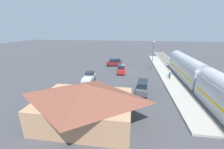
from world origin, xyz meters
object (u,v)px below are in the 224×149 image
passenger_train (204,79)px  suv_red (121,69)px  suv_maroon (115,62)px  suv_charcoal (142,87)px  pedestrian_waiting_far (170,75)px  station_building (85,102)px  pickup_silver (89,78)px  light_pole_near_platform (153,52)px  pedestrian_on_platform (169,72)px

passenger_train → suv_red: size_ratio=7.20×
suv_maroon → suv_charcoal: 19.94m
pedestrian_waiting_far → suv_charcoal: size_ratio=0.33×
pedestrian_waiting_far → suv_maroon: 17.74m
station_building → suv_maroon: (-0.17, -27.92, -1.50)m
station_building → pedestrian_waiting_far: (-14.18, -17.05, -1.37)m
pickup_silver → suv_charcoal: bearing=162.2°
suv_maroon → light_pole_near_platform: light_pole_near_platform is taller
pedestrian_waiting_far → pickup_silver: bearing=12.8°
station_building → pedestrian_on_platform: bearing=-127.6°
pedestrian_on_platform → light_pole_near_platform: bearing=-63.5°
pedestrian_on_platform → suv_maroon: size_ratio=0.33×
pedestrian_waiting_far → light_pole_near_platform: (2.98, -8.25, 3.71)m
station_building → suv_charcoal: size_ratio=2.37×
pickup_silver → pedestrian_on_platform: bearing=-162.2°
pedestrian_on_platform → suv_maroon: bearing=-32.6°
station_building → pedestrian_on_platform: (-14.44, -18.78, -1.37)m
station_building → pedestrian_on_platform: 23.73m
pedestrian_on_platform → suv_charcoal: bearing=53.8°
station_building → pickup_silver: size_ratio=2.20×
station_building → pedestrian_on_platform: station_building is taller
light_pole_near_platform → pedestrian_waiting_far: bearing=109.8°
pickup_silver → suv_charcoal: size_ratio=1.08×
pickup_silver → suv_maroon: bearing=-104.0°
light_pole_near_platform → passenger_train: bearing=114.2°
passenger_train → suv_charcoal: 10.56m
passenger_train → suv_red: (15.16, -10.79, -1.71)m
pickup_silver → suv_charcoal: 11.72m
pedestrian_waiting_far → suv_red: size_ratio=0.34×
suv_red → pickup_silver: bearing=51.1°
pickup_silver → light_pole_near_platform: 19.61m
suv_maroon → light_pole_near_platform: size_ratio=0.65×
pickup_silver → suv_charcoal: (-11.16, 3.59, 0.12)m
suv_maroon → light_pole_near_platform: 11.97m
suv_maroon → pedestrian_on_platform: bearing=147.4°
pedestrian_waiting_far → suv_red: (11.34, -3.89, -0.13)m
suv_charcoal → suv_maroon: bearing=-68.1°
pedestrian_waiting_far → pedestrian_on_platform: bearing=-98.7°
station_building → light_pole_near_platform: (-11.20, -25.30, 2.34)m
suv_maroon → light_pole_near_platform: bearing=166.6°
suv_maroon → suv_red: bearing=111.0°
pedestrian_waiting_far → light_pole_near_platform: size_ratio=0.21×
pickup_silver → light_pole_near_platform: size_ratio=0.69×
pickup_silver → pedestrian_waiting_far: bearing=-167.2°
pedestrian_on_platform → suv_red: suv_red is taller
pedestrian_on_platform → light_pole_near_platform: (3.24, -6.52, 3.71)m
station_building → pedestrian_on_platform: size_ratio=7.07×
pedestrian_on_platform → pickup_silver: 18.91m
suv_red → light_pole_near_platform: bearing=-152.5°
station_building → suv_red: 21.19m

